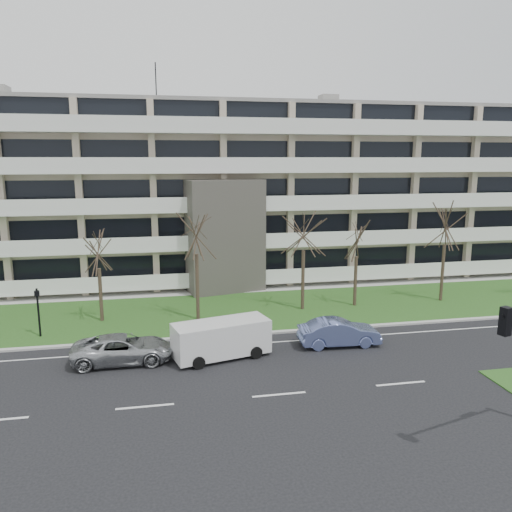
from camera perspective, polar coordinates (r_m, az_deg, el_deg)
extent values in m
plane|color=black|center=(23.69, 2.65, -15.54)|extent=(160.00, 160.00, 0.00)
cube|color=#294C19|center=(35.56, -2.28, -6.24)|extent=(90.00, 10.00, 0.06)
cube|color=#B2B2AD|center=(30.87, -0.86, -8.90)|extent=(90.00, 0.35, 0.12)
cube|color=#B2B2AD|center=(40.79, -3.44, -3.96)|extent=(90.00, 2.00, 0.08)
cube|color=white|center=(29.51, -0.34, -9.98)|extent=(90.00, 0.12, 0.01)
cube|color=#B6A68E|center=(46.45, -4.69, 7.21)|extent=(60.00, 12.00, 15.00)
cube|color=gray|center=(46.57, -4.84, 16.64)|extent=(60.50, 12.50, 0.30)
cube|color=#4C4742|center=(39.86, -3.52, 2.24)|extent=(6.39, 3.69, 9.00)
cube|color=black|center=(40.13, -3.44, -1.33)|extent=(4.92, 1.19, 3.50)
cylinder|color=black|center=(46.51, -11.36, 18.77)|extent=(0.10, 0.10, 3.50)
cube|color=black|center=(41.25, -3.65, -0.85)|extent=(58.00, 0.10, 1.80)
cube|color=white|center=(40.93, -3.51, -3.09)|extent=(58.00, 1.40, 0.22)
cube|color=white|center=(40.16, -3.40, -2.49)|extent=(58.00, 0.08, 1.00)
cube|color=black|center=(40.74, -3.71, 3.29)|extent=(58.00, 0.10, 1.80)
cube|color=white|center=(40.31, -3.56, 1.04)|extent=(58.00, 1.40, 0.22)
cube|color=white|center=(39.57, -3.45, 1.74)|extent=(58.00, 0.08, 1.00)
cube|color=black|center=(40.44, -3.76, 7.50)|extent=(58.00, 0.10, 1.80)
cube|color=white|center=(39.89, -3.61, 5.29)|extent=(58.00, 1.40, 0.22)
cube|color=white|center=(39.20, -3.50, 6.07)|extent=(58.00, 0.08, 1.00)
cube|color=black|center=(40.37, -3.81, 11.75)|extent=(58.00, 0.10, 1.80)
cube|color=white|center=(39.70, -3.66, 9.60)|extent=(58.00, 1.40, 0.22)
cube|color=white|center=(39.05, -3.55, 10.46)|extent=(58.00, 0.08, 1.00)
cube|color=black|center=(40.52, -3.87, 16.00)|extent=(58.00, 0.10, 1.80)
cube|color=white|center=(39.74, -3.72, 13.93)|extent=(58.00, 1.40, 0.22)
cube|color=white|center=(39.13, -3.60, 14.86)|extent=(58.00, 0.08, 1.00)
imported|color=#ABADB2|center=(27.69, -14.97, -10.21)|extent=(5.27, 2.45, 1.46)
imported|color=#6B7ABA|center=(29.42, 9.46, -8.61)|extent=(4.74, 1.83, 1.54)
cube|color=white|center=(27.32, -3.98, -9.32)|extent=(5.47, 3.11, 1.82)
cube|color=black|center=(27.14, -3.99, -8.28)|extent=(5.06, 2.87, 0.67)
cube|color=white|center=(28.27, 0.69, -8.89)|extent=(0.77, 1.84, 1.15)
cylinder|color=black|center=(26.26, -6.57, -12.03)|extent=(0.71, 0.39, 0.67)
cylinder|color=black|center=(27.95, -7.84, -10.60)|extent=(0.71, 0.39, 0.67)
cylinder|color=black|center=(27.36, 0.01, -10.97)|extent=(0.71, 0.39, 0.67)
cylinder|color=black|center=(28.99, -1.61, -9.68)|extent=(0.71, 0.39, 0.67)
cube|color=black|center=(18.40, 26.62, -6.67)|extent=(0.38, 0.38, 0.96)
sphere|color=red|center=(18.31, 26.70, -5.76)|extent=(0.19, 0.19, 0.19)
sphere|color=orange|center=(18.40, 26.62, -6.67)|extent=(0.19, 0.19, 0.19)
sphere|color=green|center=(18.49, 26.54, -7.58)|extent=(0.19, 0.19, 0.19)
cylinder|color=black|center=(32.74, -23.60, -5.99)|extent=(0.12, 0.12, 3.04)
cube|color=black|center=(32.43, -23.76, -3.94)|extent=(0.31, 0.26, 0.32)
sphere|color=red|center=(32.43, -23.76, -3.94)|extent=(0.14, 0.14, 0.14)
cylinder|color=#382B21|center=(34.39, -17.33, -4.29)|extent=(0.24, 0.24, 3.59)
cylinder|color=#382B21|center=(33.20, -6.71, -3.59)|extent=(0.24, 0.24, 4.49)
cylinder|color=#382B21|center=(35.42, 5.38, -2.79)|extent=(0.24, 0.24, 4.29)
cylinder|color=#382B21|center=(36.92, 11.28, -2.87)|extent=(0.24, 0.24, 3.69)
cylinder|color=#382B21|center=(39.95, 20.53, -1.83)|extent=(0.24, 0.24, 4.34)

